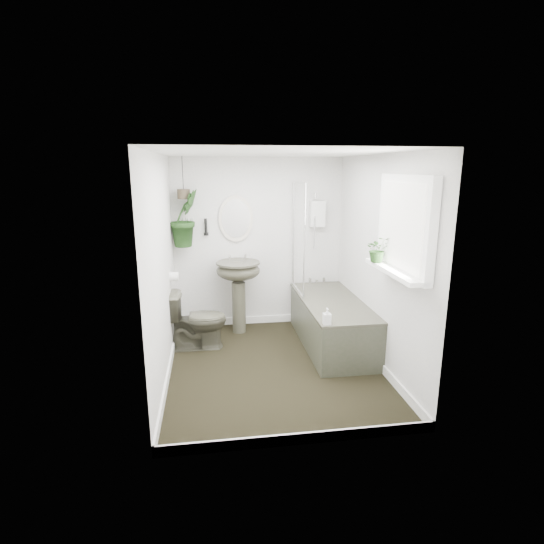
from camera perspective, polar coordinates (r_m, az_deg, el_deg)
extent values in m
cube|color=black|center=(4.86, 0.26, -12.66)|extent=(2.30, 2.80, 0.02)
cube|color=white|center=(4.35, 0.30, 15.85)|extent=(2.30, 2.80, 0.02)
cube|color=silver|center=(5.83, -1.80, 3.87)|extent=(2.30, 0.02, 2.30)
cube|color=silver|center=(3.13, 4.17, -4.95)|extent=(2.30, 0.02, 2.30)
cube|color=silver|center=(4.44, -14.68, 0.28)|extent=(0.02, 2.80, 2.30)
cube|color=silver|center=(4.77, 14.19, 1.22)|extent=(0.02, 2.80, 2.30)
cube|color=white|center=(4.83, 0.26, -12.03)|extent=(2.30, 2.80, 0.10)
cube|color=white|center=(5.86, 6.12, 7.79)|extent=(0.20, 0.10, 0.35)
ellipsoid|color=beige|center=(5.72, -4.87, 7.17)|extent=(0.46, 0.03, 0.62)
cylinder|color=black|center=(5.71, -8.88, 6.03)|extent=(0.04, 0.04, 0.22)
cylinder|color=white|center=(5.17, -13.05, -0.60)|extent=(0.11, 0.11, 0.11)
cube|color=white|center=(4.03, 17.44, 5.99)|extent=(0.08, 1.00, 0.90)
cube|color=white|center=(4.08, 16.13, 0.14)|extent=(0.18, 1.00, 0.04)
cube|color=white|center=(4.01, 16.86, 5.99)|extent=(0.01, 0.86, 0.76)
imported|color=#3F3F32|center=(5.27, -10.05, -6.34)|extent=(0.71, 0.41, 0.72)
imported|color=black|center=(4.30, 14.05, 2.99)|extent=(0.25, 0.23, 0.26)
imported|color=black|center=(5.58, -11.64, 7.10)|extent=(0.51, 0.51, 0.73)
imported|color=black|center=(4.43, 7.41, -5.93)|extent=(0.08, 0.08, 0.17)
cylinder|color=#433829|center=(5.56, -11.79, 10.23)|extent=(0.16, 0.16, 0.12)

